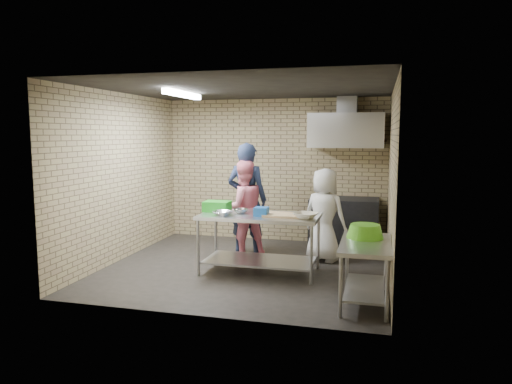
# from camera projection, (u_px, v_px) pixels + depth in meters

# --- Properties ---
(floor) EXTENTS (4.20, 4.20, 0.00)m
(floor) POSITION_uv_depth(u_px,v_px,m) (246.00, 268.00, 7.24)
(floor) COLOR black
(floor) RESTS_ON ground
(ceiling) EXTENTS (4.20, 4.20, 0.00)m
(ceiling) POSITION_uv_depth(u_px,v_px,m) (246.00, 89.00, 6.91)
(ceiling) COLOR black
(ceiling) RESTS_ON ground
(back_wall) EXTENTS (4.20, 0.06, 2.70)m
(back_wall) POSITION_uv_depth(u_px,v_px,m) (275.00, 170.00, 9.00)
(back_wall) COLOR #96805E
(back_wall) RESTS_ON ground
(front_wall) EXTENTS (4.20, 0.06, 2.70)m
(front_wall) POSITION_uv_depth(u_px,v_px,m) (197.00, 197.00, 5.16)
(front_wall) COLOR #96805E
(front_wall) RESTS_ON ground
(left_wall) EXTENTS (0.06, 4.00, 2.70)m
(left_wall) POSITION_uv_depth(u_px,v_px,m) (121.00, 177.00, 7.60)
(left_wall) COLOR #96805E
(left_wall) RESTS_ON ground
(right_wall) EXTENTS (0.06, 4.00, 2.70)m
(right_wall) POSITION_uv_depth(u_px,v_px,m) (391.00, 184.00, 6.55)
(right_wall) COLOR #96805E
(right_wall) RESTS_ON ground
(prep_table) EXTENTS (1.74, 0.87, 0.87)m
(prep_table) POSITION_uv_depth(u_px,v_px,m) (260.00, 244.00, 6.95)
(prep_table) COLOR silver
(prep_table) RESTS_ON floor
(side_counter) EXTENTS (0.60, 1.20, 0.75)m
(side_counter) POSITION_uv_depth(u_px,v_px,m) (365.00, 273.00, 5.69)
(side_counter) COLOR silver
(side_counter) RESTS_ON floor
(stove) EXTENTS (1.20, 0.70, 0.90)m
(stove) POSITION_uv_depth(u_px,v_px,m) (344.00, 223.00, 8.44)
(stove) COLOR black
(stove) RESTS_ON floor
(range_hood) EXTENTS (1.30, 0.60, 0.60)m
(range_hood) POSITION_uv_depth(u_px,v_px,m) (346.00, 131.00, 8.28)
(range_hood) COLOR silver
(range_hood) RESTS_ON back_wall
(hood_duct) EXTENTS (0.35, 0.30, 0.30)m
(hood_duct) POSITION_uv_depth(u_px,v_px,m) (347.00, 105.00, 8.37)
(hood_duct) COLOR #A5A8AD
(hood_duct) RESTS_ON back_wall
(wall_shelf) EXTENTS (0.80, 0.20, 0.04)m
(wall_shelf) POSITION_uv_depth(u_px,v_px,m) (364.00, 141.00, 8.41)
(wall_shelf) COLOR #3F2B19
(wall_shelf) RESTS_ON back_wall
(fluorescent_fixture) EXTENTS (0.10, 1.25, 0.08)m
(fluorescent_fixture) POSITION_uv_depth(u_px,v_px,m) (183.00, 94.00, 7.17)
(fluorescent_fixture) COLOR white
(fluorescent_fixture) RESTS_ON ceiling
(green_crate) EXTENTS (0.39, 0.29, 0.15)m
(green_crate) POSITION_uv_depth(u_px,v_px,m) (217.00, 206.00, 7.18)
(green_crate) COLOR green
(green_crate) RESTS_ON prep_table
(blue_tub) EXTENTS (0.19, 0.19, 0.13)m
(blue_tub) POSITION_uv_depth(u_px,v_px,m) (261.00, 212.00, 6.78)
(blue_tub) COLOR blue
(blue_tub) RESTS_ON prep_table
(cutting_board) EXTENTS (0.53, 0.41, 0.03)m
(cutting_board) POSITION_uv_depth(u_px,v_px,m) (283.00, 215.00, 6.79)
(cutting_board) COLOR tan
(cutting_board) RESTS_ON prep_table
(mixing_bowl_a) EXTENTS (0.34, 0.34, 0.07)m
(mixing_bowl_a) POSITION_uv_depth(u_px,v_px,m) (223.00, 213.00, 6.82)
(mixing_bowl_a) COLOR silver
(mixing_bowl_a) RESTS_ON prep_table
(mixing_bowl_b) EXTENTS (0.26, 0.26, 0.06)m
(mixing_bowl_b) POSITION_uv_depth(u_px,v_px,m) (241.00, 211.00, 7.01)
(mixing_bowl_b) COLOR #AEB1B5
(mixing_bowl_b) RESTS_ON prep_table
(ceramic_bowl) EXTENTS (0.42, 0.42, 0.08)m
(ceramic_bowl) POSITION_uv_depth(u_px,v_px,m) (306.00, 216.00, 6.57)
(ceramic_bowl) COLOR #C1B79A
(ceramic_bowl) RESTS_ON prep_table
(green_basin) EXTENTS (0.46, 0.46, 0.17)m
(green_basin) POSITION_uv_depth(u_px,v_px,m) (365.00, 231.00, 5.88)
(green_basin) COLOR #59C626
(green_basin) RESTS_ON side_counter
(bottle_red) EXTENTS (0.07, 0.07, 0.18)m
(bottle_red) POSITION_uv_depth(u_px,v_px,m) (350.00, 135.00, 8.46)
(bottle_red) COLOR #B22619
(bottle_red) RESTS_ON wall_shelf
(bottle_green) EXTENTS (0.06, 0.06, 0.15)m
(bottle_green) POSITION_uv_depth(u_px,v_px,m) (372.00, 135.00, 8.36)
(bottle_green) COLOR green
(bottle_green) RESTS_ON wall_shelf
(man_navy) EXTENTS (0.73, 0.52, 1.90)m
(man_navy) POSITION_uv_depth(u_px,v_px,m) (247.00, 199.00, 7.93)
(man_navy) COLOR #131B31
(man_navy) RESTS_ON floor
(woman_pink) EXTENTS (0.99, 0.94, 1.61)m
(woman_pink) POSITION_uv_depth(u_px,v_px,m) (243.00, 209.00, 7.84)
(woman_pink) COLOR pink
(woman_pink) RESTS_ON floor
(woman_white) EXTENTS (0.86, 0.71, 1.50)m
(woman_white) POSITION_uv_depth(u_px,v_px,m) (324.00, 215.00, 7.57)
(woman_white) COLOR silver
(woman_white) RESTS_ON floor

